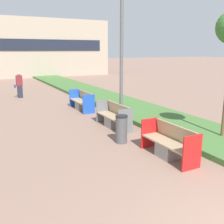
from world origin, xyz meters
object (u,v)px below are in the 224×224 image
Objects in this scene: litter_bin at (121,129)px; street_lamp_post at (122,30)px; bench_blue_frame at (82,103)px; bench_grey_frame at (114,118)px; bench_red_frame at (169,145)px; pedestrian_walking at (19,85)px.

street_lamp_post reaches higher than litter_bin.
bench_grey_frame is at bearing -90.02° from bench_blue_frame.
litter_bin is (-0.63, 1.69, 0.11)m from bench_red_frame.
bench_red_frame is 5.26m from street_lamp_post.
bench_blue_frame is 5.30m from litter_bin.
bench_grey_frame and bench_blue_frame have the same top height.
bench_grey_frame is 0.29× the size of street_lamp_post.
bench_red_frame is 0.28× the size of street_lamp_post.
bench_grey_frame is at bearing 89.99° from bench_red_frame.
pedestrian_walking is at bearing 109.82° from street_lamp_post.
pedestrian_walking is (-2.32, 8.65, 0.48)m from bench_grey_frame.
bench_blue_frame is 4.62m from street_lamp_post.
street_lamp_post is 4.12× the size of pedestrian_walking.
bench_grey_frame is at bearing -75.01° from pedestrian_walking.
bench_blue_frame is (0.00, 3.54, 0.00)m from bench_grey_frame.
litter_bin is 10.52m from pedestrian_walking.
bench_grey_frame is 3.54m from street_lamp_post.
bench_grey_frame reaches higher than litter_bin.
street_lamp_post is (0.61, -3.02, 3.44)m from bench_blue_frame.
bench_red_frame is at bearing -90.02° from bench_blue_frame.
street_lamp_post reaches higher than bench_grey_frame.
bench_red_frame is at bearing -90.01° from bench_grey_frame.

